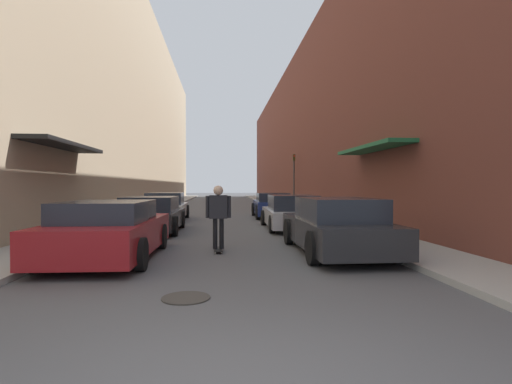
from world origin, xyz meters
The scene contains 14 objects.
ground centered at (0.00, 23.44, 0.00)m, with size 128.95×128.95×0.00m, color #515154.
curb_strip_left centered at (-4.52, 29.31, 0.06)m, with size 1.80×58.61×0.12m.
curb_strip_right centered at (4.52, 29.31, 0.06)m, with size 1.80×58.61×0.12m.
building_row_left centered at (-7.42, 29.30, 7.72)m, with size 4.90×58.61×15.45m.
building_row_right centered at (7.42, 29.30, 5.77)m, with size 4.90×58.61×11.54m.
parked_car_left_0 centered at (-2.55, 6.19, 0.63)m, with size 2.08×4.40×1.29m.
parked_car_left_1 centered at (-2.52, 11.34, 0.60)m, with size 2.06×4.11×1.25m.
parked_car_left_2 centered at (-2.69, 16.23, 0.62)m, with size 1.95×4.01×1.30m.
parked_car_right_0 centered at (2.67, 6.57, 0.65)m, with size 1.98×4.69×1.34m.
parked_car_right_1 centered at (2.56, 11.97, 0.61)m, with size 2.01×4.48×1.28m.
parked_car_right_2 centered at (2.51, 17.37, 0.62)m, with size 1.87×4.05×1.26m.
skateboarder centered at (-0.15, 7.00, 1.00)m, with size 0.62×0.78×1.63m.
manhole_cover centered at (-0.59, 2.96, 0.01)m, with size 0.70×0.70×0.02m.
traffic_light centered at (5.05, 25.00, 2.40)m, with size 0.16×0.22×3.72m.
Camera 1 is at (-0.08, -2.83, 1.63)m, focal length 28.00 mm.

